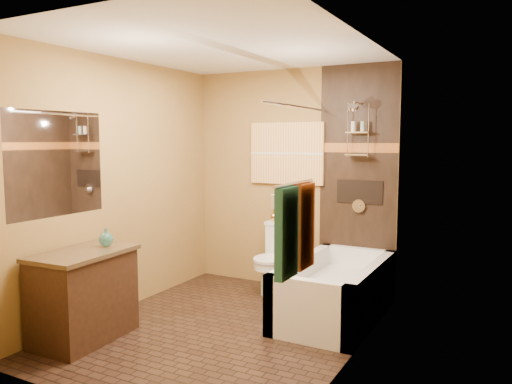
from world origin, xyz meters
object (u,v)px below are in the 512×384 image
Objects in this scene: bathtub at (335,295)px; vanity at (84,295)px; toilet at (276,258)px; sunset_painting at (287,153)px.

vanity reaches higher than bathtub.
vanity is at bearing -138.75° from bathtub.
bathtub is at bearing 38.31° from vanity.
toilet is at bearing 63.36° from vanity.
sunset_painting is at bearing 139.73° from bathtub.
toilet is at bearing -90.00° from sunset_painting.
toilet is 0.86× the size of vanity.
toilet is at bearing 151.42° from bathtub.
toilet is (-0.86, 0.47, 0.17)m from bathtub.
sunset_painting is 0.60× the size of bathtub.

